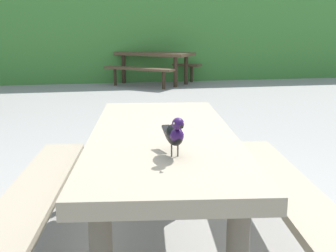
% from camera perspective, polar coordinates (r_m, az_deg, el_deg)
% --- Properties ---
extents(ground_plane, '(60.00, 60.00, 0.00)m').
position_cam_1_polar(ground_plane, '(2.60, 1.94, -16.15)').
color(ground_plane, gray).
extents(hedge_wall, '(28.00, 2.07, 2.38)m').
position_cam_1_polar(hedge_wall, '(11.01, -8.17, 12.77)').
color(hedge_wall, '#428438').
rests_on(hedge_wall, ground).
extents(picnic_table_foreground, '(1.89, 1.92, 0.74)m').
position_cam_1_polar(picnic_table_foreground, '(2.26, -0.75, -5.40)').
color(picnic_table_foreground, gray).
rests_on(picnic_table_foreground, ground).
extents(bird_grackle, '(0.08, 0.29, 0.18)m').
position_cam_1_polar(bird_grackle, '(1.76, 0.98, -1.10)').
color(bird_grackle, black).
rests_on(bird_grackle, picnic_table_foreground).
extents(picnic_table_mid_right, '(2.39, 2.38, 0.74)m').
position_cam_1_polar(picnic_table_mid_right, '(9.78, -1.90, 9.13)').
color(picnic_table_mid_right, brown).
rests_on(picnic_table_mid_right, ground).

